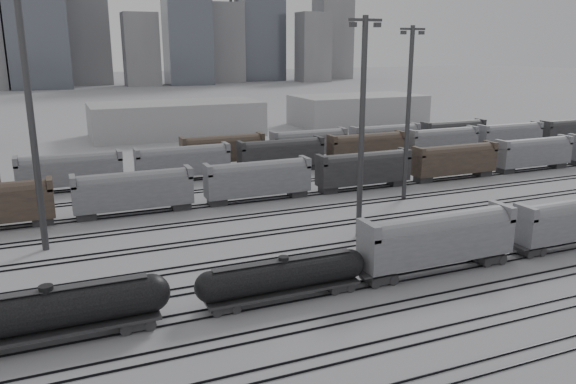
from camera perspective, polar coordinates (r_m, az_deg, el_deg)
name	(u,v)px	position (r m, az deg, el deg)	size (l,w,h in m)	color
ground	(299,303)	(48.60, 1.09, -11.20)	(900.00, 900.00, 0.00)	#A8A9AD
tracks	(236,239)	(63.73, -5.34, -4.75)	(220.00, 71.50, 0.16)	black
tank_car_a	(49,312)	(45.01, -23.14, -11.12)	(17.64, 2.94, 4.36)	#252528
tank_car_b	(284,276)	(48.17, -0.45, -8.56)	(15.42, 2.57, 3.81)	#252528
hopper_car_a	(438,237)	(55.32, 14.98, -4.45)	(16.08, 3.19, 5.75)	#252528
hopper_car_b	(573,219)	(67.46, 27.01, -2.42)	(14.61, 2.90, 5.22)	#252528
light_mast_b	(31,116)	(62.65, -24.68, 7.02)	(4.31, 0.69, 26.96)	#3A3A3D
light_mast_c	(362,125)	(61.90, 7.53, 6.81)	(3.88, 0.62, 24.25)	#3A3A3D
light_mast_d	(408,110)	(79.53, 12.13, 8.16)	(3.80, 0.61, 23.78)	#3A3A3D
bg_string_near	(258,181)	(78.61, -3.05, 1.12)	(151.00, 3.00, 5.60)	gray
bg_string_mid	(281,156)	(96.72, -0.72, 3.71)	(151.00, 3.00, 5.60)	#252528
bg_string_far	(348,142)	(111.29, 6.11, 5.08)	(66.00, 3.00, 5.60)	brown
warehouse_mid	(177,119)	(138.83, -11.25, 7.28)	(40.00, 18.00, 8.00)	#A5A4A7
warehouse_right	(358,110)	(156.72, 7.10, 8.27)	(35.00, 18.00, 8.00)	#A5A4A7
skyline	(100,18)	(321.48, -18.55, 16.37)	(316.00, 22.40, 95.00)	gray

